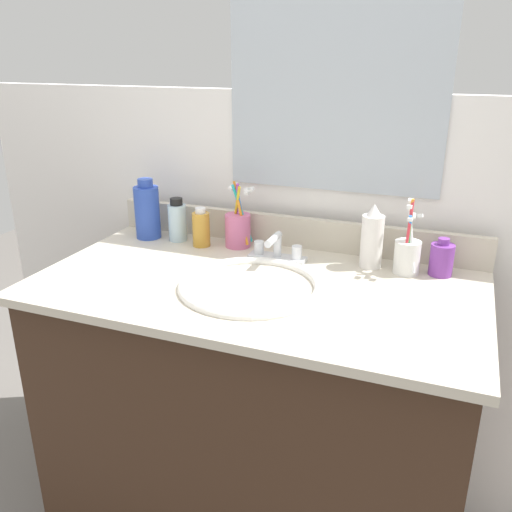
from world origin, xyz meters
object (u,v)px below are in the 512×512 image
(bottle_shampoo_blue, at_px, (147,211))
(cup_pink, at_px, (238,228))
(cup_white_ceramic, at_px, (407,254))
(bottle_gel_clear, at_px, (177,221))
(bottle_lotion_white, at_px, (372,238))
(bottle_cream_purple, at_px, (442,259))
(faucet, at_px, (277,251))
(bottle_oil_amber, at_px, (201,228))

(bottle_shampoo_blue, bearing_deg, cup_pink, 4.85)
(bottle_shampoo_blue, height_order, cup_white_ceramic, cup_white_ceramic)
(bottle_gel_clear, height_order, bottle_lotion_white, bottle_lotion_white)
(bottle_shampoo_blue, height_order, bottle_cream_purple, bottle_shampoo_blue)
(faucet, relative_size, bottle_gel_clear, 1.22)
(bottle_oil_amber, distance_m, bottle_lotion_white, 0.50)
(bottle_cream_purple, relative_size, cup_white_ceramic, 0.50)
(faucet, xyz_separation_m, cup_pink, (-0.15, 0.07, 0.03))
(bottle_cream_purple, distance_m, bottle_lotion_white, 0.18)
(bottle_shampoo_blue, distance_m, bottle_cream_purple, 0.86)
(cup_white_ceramic, bearing_deg, bottle_shampoo_blue, 179.29)
(bottle_gel_clear, relative_size, cup_pink, 0.67)
(bottle_shampoo_blue, distance_m, cup_white_ceramic, 0.78)
(faucet, distance_m, bottle_gel_clear, 0.35)
(bottle_oil_amber, xyz_separation_m, cup_pink, (0.10, 0.04, 0.00))
(bottle_cream_purple, distance_m, cup_pink, 0.57)
(bottle_shampoo_blue, xyz_separation_m, bottle_oil_amber, (0.19, -0.01, -0.03))
(bottle_cream_purple, height_order, bottle_lotion_white, bottle_lotion_white)
(bottle_lotion_white, bearing_deg, bottle_shampoo_blue, -179.81)
(faucet, distance_m, bottle_shampoo_blue, 0.44)
(bottle_gel_clear, distance_m, bottle_oil_amber, 0.09)
(bottle_gel_clear, bearing_deg, faucet, -9.64)
(cup_pink, xyz_separation_m, cup_white_ceramic, (0.49, -0.03, -0.00))
(bottle_shampoo_blue, distance_m, bottle_oil_amber, 0.19)
(bottle_lotion_white, relative_size, cup_pink, 0.89)
(bottle_cream_purple, bearing_deg, faucet, -172.26)
(bottle_oil_amber, xyz_separation_m, cup_white_ceramic, (0.59, 0.00, -0.00))
(bottle_shampoo_blue, bearing_deg, bottle_gel_clear, 5.26)
(cup_pink, bearing_deg, bottle_oil_amber, -161.05)
(bottle_gel_clear, xyz_separation_m, bottle_oil_amber, (0.09, -0.02, -0.01))
(faucet, bearing_deg, bottle_oil_amber, 171.37)
(bottle_cream_purple, bearing_deg, bottle_lotion_white, -177.74)
(bottle_shampoo_blue, xyz_separation_m, bottle_lotion_white, (0.68, 0.00, -0.01))
(faucet, relative_size, cup_pink, 0.82)
(bottle_oil_amber, bearing_deg, bottle_lotion_white, 1.50)
(bottle_oil_amber, distance_m, cup_pink, 0.11)
(bottle_shampoo_blue, bearing_deg, bottle_lotion_white, 0.19)
(bottle_gel_clear, bearing_deg, cup_white_ceramic, -1.57)
(bottle_gel_clear, bearing_deg, bottle_cream_purple, 0.02)
(bottle_cream_purple, xyz_separation_m, bottle_lotion_white, (-0.18, -0.01, 0.04))
(bottle_shampoo_blue, bearing_deg, bottle_oil_amber, -3.28)
(cup_pink, bearing_deg, faucet, -26.59)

